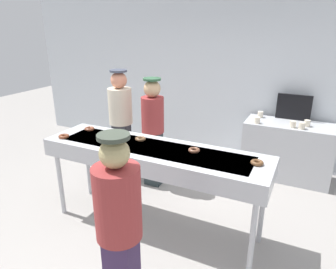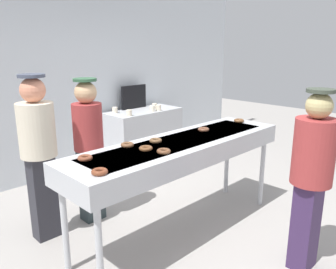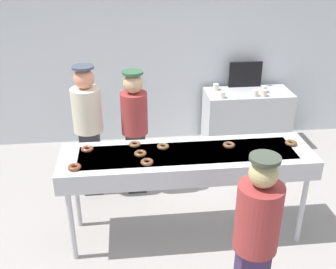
# 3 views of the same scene
# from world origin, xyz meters

# --- Properties ---
(ground_plane) EXTENTS (16.00, 16.00, 0.00)m
(ground_plane) POSITION_xyz_m (0.00, 0.00, 0.00)
(ground_plane) COLOR #9E9993
(back_wall) EXTENTS (8.00, 0.12, 3.16)m
(back_wall) POSITION_xyz_m (0.00, 2.49, 1.58)
(back_wall) COLOR silver
(back_wall) RESTS_ON ground
(fryer_conveyor) EXTENTS (2.58, 0.69, 1.03)m
(fryer_conveyor) POSITION_xyz_m (0.00, 0.00, 0.93)
(fryer_conveyor) COLOR #B7BABF
(fryer_conveyor) RESTS_ON ground
(chocolate_donut_0) EXTENTS (0.17, 0.17, 0.04)m
(chocolate_donut_0) POSITION_xyz_m (1.11, 0.06, 1.04)
(chocolate_donut_0) COLOR brown
(chocolate_donut_0) RESTS_ON fryer_conveyor
(chocolate_donut_1) EXTENTS (0.13, 0.13, 0.04)m
(chocolate_donut_1) POSITION_xyz_m (-1.01, 0.16, 1.04)
(chocolate_donut_1) COLOR brown
(chocolate_donut_1) RESTS_ON fryer_conveyor
(chocolate_donut_2) EXTENTS (0.14, 0.14, 0.04)m
(chocolate_donut_2) POSITION_xyz_m (-0.24, 0.13, 1.04)
(chocolate_donut_2) COLOR brown
(chocolate_donut_2) RESTS_ON fryer_conveyor
(chocolate_donut_3) EXTENTS (0.17, 0.17, 0.04)m
(chocolate_donut_3) POSITION_xyz_m (-1.10, -0.20, 1.04)
(chocolate_donut_3) COLOR brown
(chocolate_donut_3) RESTS_ON fryer_conveyor
(chocolate_donut_4) EXTENTS (0.17, 0.17, 0.04)m
(chocolate_donut_4) POSITION_xyz_m (0.45, 0.08, 1.04)
(chocolate_donut_4) COLOR brown
(chocolate_donut_4) RESTS_ON fryer_conveyor
(chocolate_donut_5) EXTENTS (0.16, 0.16, 0.04)m
(chocolate_donut_5) POSITION_xyz_m (-0.47, 0.00, 1.04)
(chocolate_donut_5) COLOR brown
(chocolate_donut_5) RESTS_ON fryer_conveyor
(chocolate_donut_6) EXTENTS (0.17, 0.17, 0.04)m
(chocolate_donut_6) POSITION_xyz_m (-0.52, 0.21, 1.04)
(chocolate_donut_6) COLOR brown
(chocolate_donut_6) RESTS_ON fryer_conveyor
(chocolate_donut_7) EXTENTS (0.18, 0.18, 0.04)m
(chocolate_donut_7) POSITION_xyz_m (-0.42, -0.18, 1.04)
(chocolate_donut_7) COLOR brown
(chocolate_donut_7) RESTS_ON fryer_conveyor
(worker_baker) EXTENTS (0.32, 0.32, 1.62)m
(worker_baker) POSITION_xyz_m (-0.50, 0.92, 0.91)
(worker_baker) COLOR #263134
(worker_baker) RESTS_ON ground
(worker_assistant) EXTENTS (0.35, 0.35, 1.69)m
(worker_assistant) POSITION_xyz_m (-1.06, 0.93, 0.98)
(worker_assistant) COLOR #2A2A31
(worker_assistant) RESTS_ON ground
(customer_waiting) EXTENTS (0.34, 0.34, 1.62)m
(customer_waiting) POSITION_xyz_m (0.35, -1.18, 0.92)
(customer_waiting) COLOR #37244A
(customer_waiting) RESTS_ON ground
(prep_counter) EXTENTS (1.30, 0.59, 0.89)m
(prep_counter) POSITION_xyz_m (1.26, 2.04, 0.44)
(prep_counter) COLOR #B7BABF
(prep_counter) RESTS_ON ground
(paper_cup_0) EXTENTS (0.09, 0.09, 0.09)m
(paper_cup_0) POSITION_xyz_m (1.30, 1.86, 0.94)
(paper_cup_0) COLOR beige
(paper_cup_0) RESTS_ON prep_counter
(paper_cup_1) EXTENTS (0.09, 0.09, 0.09)m
(paper_cup_1) POSITION_xyz_m (0.78, 2.18, 0.94)
(paper_cup_1) COLOR beige
(paper_cup_1) RESTS_ON prep_counter
(paper_cup_2) EXTENTS (0.09, 0.09, 0.09)m
(paper_cup_2) POSITION_xyz_m (1.42, 1.84, 0.94)
(paper_cup_2) COLOR beige
(paper_cup_2) RESTS_ON prep_counter
(paper_cup_3) EXTENTS (0.09, 0.09, 0.09)m
(paper_cup_3) POSITION_xyz_m (0.79, 1.84, 0.94)
(paper_cup_3) COLOR beige
(paper_cup_3) RESTS_ON prep_counter
(paper_cup_4) EXTENTS (0.09, 0.09, 0.09)m
(paper_cup_4) POSITION_xyz_m (1.48, 2.00, 0.94)
(paper_cup_4) COLOR beige
(paper_cup_4) RESTS_ON prep_counter
(menu_display) EXTENTS (0.51, 0.04, 0.40)m
(menu_display) POSITION_xyz_m (1.26, 2.28, 1.09)
(menu_display) COLOR black
(menu_display) RESTS_ON prep_counter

